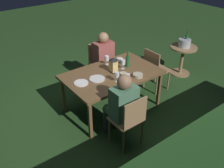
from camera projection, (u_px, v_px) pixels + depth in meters
ground_plane at (112, 107)px, 4.63m from camera, size 16.00×16.00×0.00m
dining_table at (112, 76)px, 4.28m from camera, size 1.62×1.01×0.72m
chair_side_right_b at (129, 119)px, 3.58m from camera, size 0.42×0.40×0.87m
person_in_green at (121, 104)px, 3.63m from camera, size 0.38×0.47×1.15m
chair_head_near at (155, 68)px, 4.92m from camera, size 0.40×0.42×0.87m
chair_side_left_a at (100, 61)px, 5.18m from camera, size 0.42×0.40×0.87m
person_in_rust at (105, 58)px, 4.97m from camera, size 0.38×0.47×1.15m
lantern_centerpiece at (113, 64)px, 4.22m from camera, size 0.15×0.15×0.27m
green_bottle_on_table at (128, 61)px, 4.41m from camera, size 0.07×0.07×0.29m
wine_glass_a at (107, 58)px, 4.48m from camera, size 0.08×0.08×0.17m
wine_glass_b at (128, 77)px, 3.90m from camera, size 0.08×0.08×0.17m
wine_glass_c at (117, 75)px, 3.96m from camera, size 0.08×0.08×0.17m
wine_glass_d at (123, 63)px, 4.33m from camera, size 0.08×0.08×0.17m
plate_a at (97, 79)px, 4.08m from camera, size 0.26×0.26×0.01m
plate_b at (81, 83)px, 3.96m from camera, size 0.23×0.23×0.01m
bowl_olives at (123, 74)px, 4.16m from camera, size 0.12×0.12×0.05m
bowl_bread at (138, 75)px, 4.14m from camera, size 0.17×0.17×0.05m
bowl_salad at (120, 60)px, 4.65m from camera, size 0.13×0.13×0.05m
side_table at (182, 56)px, 5.52m from camera, size 0.58×0.58×0.66m
ice_bucket at (185, 42)px, 5.36m from camera, size 0.26×0.26×0.34m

